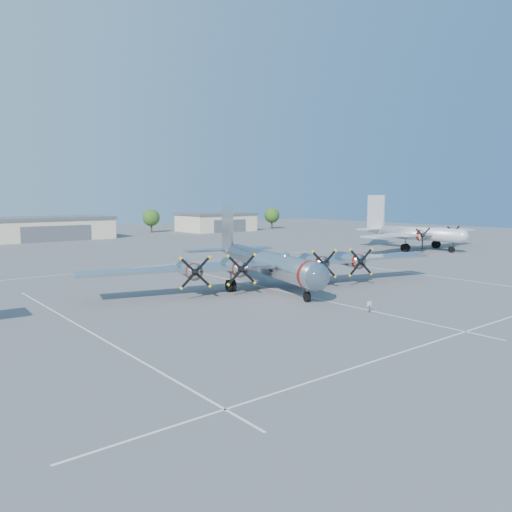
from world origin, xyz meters
TOP-DOWN VIEW (x-y plane):
  - ground at (0.00, 0.00)m, footprint 260.00×260.00m
  - parking_lines at (0.00, -1.75)m, footprint 60.00×50.08m
  - hangar_center at (0.00, 81.96)m, footprint 28.60×14.60m
  - hangar_east at (48.00, 81.96)m, footprint 20.60×14.60m
  - tree_east at (30.00, 88.00)m, footprint 4.80×4.80m
  - tree_far_east at (68.00, 80.00)m, footprint 4.80×4.80m
  - main_bomber_b29 at (0.68, 2.36)m, footprint 46.68×37.49m
  - twin_engine_east at (48.63, 14.83)m, footprint 33.03×23.86m
  - info_placard at (-0.74, -13.56)m, footprint 0.53×0.06m

SIDE VIEW (x-z plane):
  - ground at x=0.00m, z-range 0.00..0.00m
  - main_bomber_b29 at x=0.68m, z-range -4.52..4.52m
  - twin_engine_east at x=48.63m, z-range -5.21..5.21m
  - parking_lines at x=0.00m, z-range 0.00..0.01m
  - info_placard at x=-0.74m, z-range 0.21..1.22m
  - hangar_center at x=0.00m, z-range 0.01..5.41m
  - hangar_east at x=48.00m, z-range 0.01..5.41m
  - tree_east at x=30.00m, z-range 0.90..7.54m
  - tree_far_east at x=68.00m, z-range 0.90..7.54m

